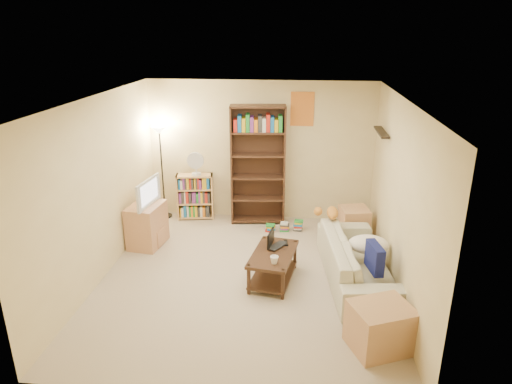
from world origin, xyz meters
TOP-DOWN VIEW (x-y plane):
  - room at (0.00, 0.01)m, footprint 4.50×4.54m
  - sofa at (1.55, 0.10)m, footprint 2.26×1.28m
  - navy_pillow at (1.70, -0.34)m, footprint 0.20×0.42m
  - cream_blanket at (1.69, 0.16)m, footprint 0.56×0.40m
  - tabby_cat at (1.19, 0.86)m, footprint 0.48×0.21m
  - coffee_table at (0.39, -0.04)m, footprint 0.69×1.04m
  - laptop at (0.48, 0.12)m, footprint 0.53×0.51m
  - laptop_screen at (0.34, 0.14)m, footprint 0.07×0.32m
  - mug at (0.43, -0.34)m, footprint 0.21×0.21m
  - tv_remote at (0.55, 0.26)m, footprint 0.08×0.18m
  - tv_stand at (-1.70, 0.88)m, footprint 0.54×0.70m
  - television at (-1.70, 0.88)m, footprint 0.77×0.30m
  - tall_bookshelf at (-0.02, 2.00)m, footprint 0.98×0.40m
  - short_bookshelf at (-1.18, 2.05)m, footprint 0.69×0.36m
  - desk_fan at (-1.13, 2.01)m, footprint 0.30×0.17m
  - floor_lamp at (-1.77, 2.05)m, footprint 0.29×0.29m
  - side_table at (1.65, 1.51)m, footprint 0.52×0.52m
  - end_cabinet at (1.65, -1.34)m, footprint 0.78×0.72m
  - book_stacks at (0.51, 1.63)m, footprint 0.63×0.21m

SIDE VIEW (x-z plane):
  - book_stacks at x=0.51m, z-range -0.01..0.18m
  - side_table at x=1.65m, z-range 0.00..0.51m
  - end_cabinet at x=1.65m, z-range 0.00..0.52m
  - coffee_table at x=0.39m, z-range 0.06..0.49m
  - sofa at x=1.55m, z-range 0.00..0.61m
  - tv_stand at x=-1.70m, z-range 0.00..0.69m
  - short_bookshelf at x=-1.18m, z-range 0.00..0.84m
  - tv_remote at x=0.55m, z-range 0.43..0.45m
  - laptop at x=0.48m, z-range 0.43..0.46m
  - mug at x=0.43m, z-range 0.43..0.53m
  - cream_blanket at x=1.69m, z-range 0.40..0.64m
  - laptop_screen at x=0.34m, z-range 0.45..0.67m
  - navy_pillow at x=1.70m, z-range 0.40..0.76m
  - tabby_cat at x=1.19m, z-range 0.61..0.77m
  - television at x=-1.70m, z-range 0.69..1.12m
  - desk_fan at x=-1.13m, z-range 0.86..1.29m
  - tall_bookshelf at x=-0.02m, z-range 0.06..2.17m
  - floor_lamp at x=-1.77m, z-range 0.51..2.22m
  - room at x=0.00m, z-range 0.36..2.88m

